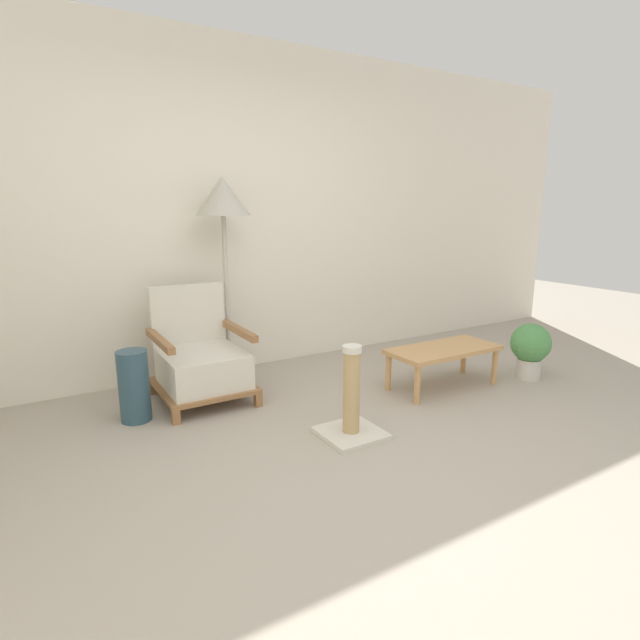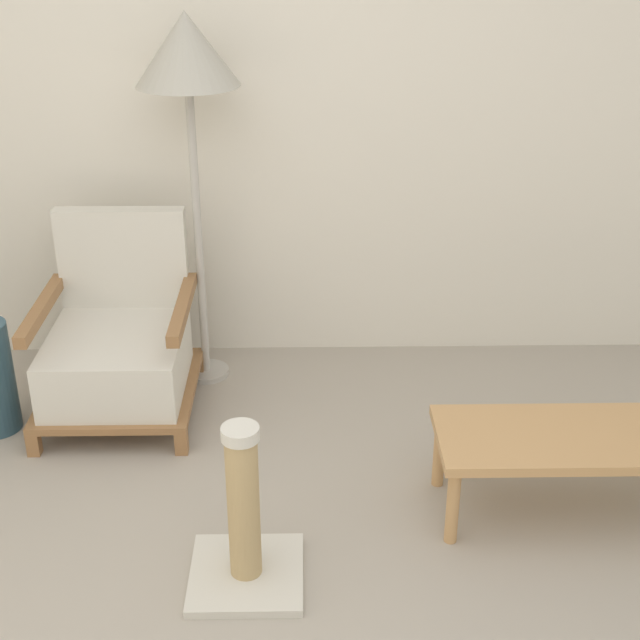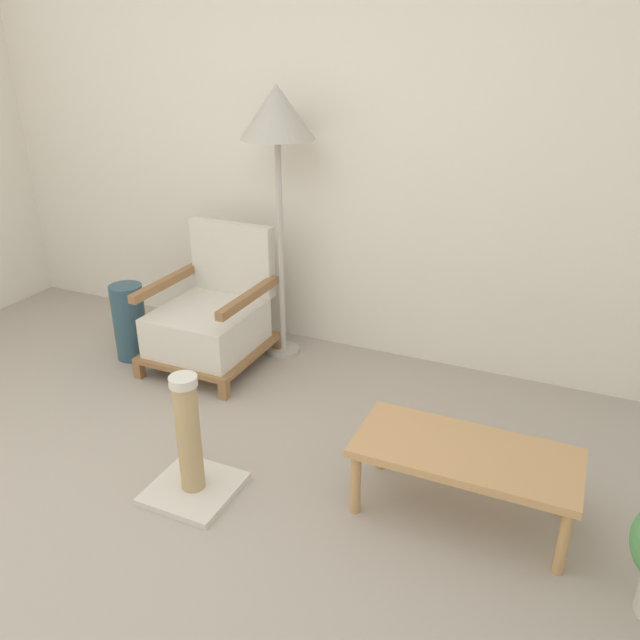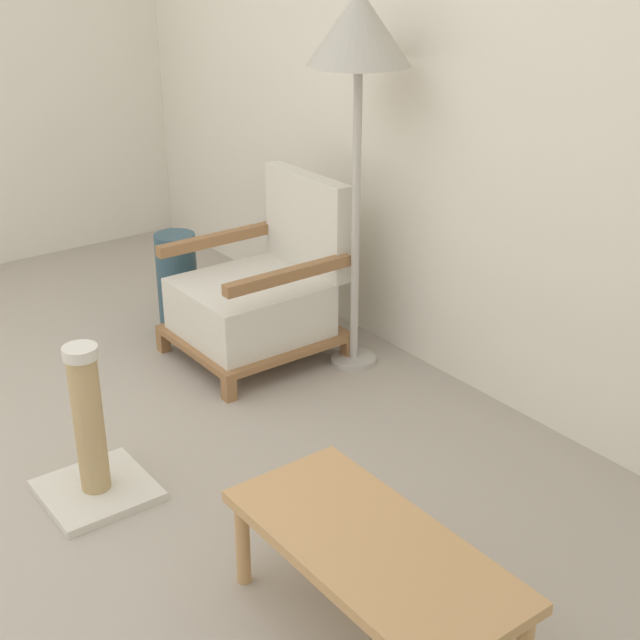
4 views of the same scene
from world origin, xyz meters
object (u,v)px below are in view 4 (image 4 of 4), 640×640
(coffee_table, at_px, (372,555))
(vase, at_px, (177,281))
(scratching_post, at_px, (92,448))
(armchair, at_px, (260,294))
(floor_lamp, at_px, (359,42))

(coffee_table, distance_m, vase, 2.26)
(scratching_post, bearing_deg, armchair, 118.59)
(armchair, xyz_separation_m, coffee_table, (1.68, -0.74, -0.01))
(floor_lamp, distance_m, coffee_table, 2.04)
(armchair, relative_size, scratching_post, 1.40)
(vase, bearing_deg, scratching_post, -40.37)
(floor_lamp, xyz_separation_m, scratching_post, (0.26, -1.37, -1.22))
(armchair, relative_size, coffee_table, 0.91)
(armchair, distance_m, coffee_table, 1.84)
(armchair, bearing_deg, scratching_post, -61.41)
(scratching_post, bearing_deg, vase, 139.63)
(coffee_table, bearing_deg, armchair, 156.16)
(armchair, xyz_separation_m, vase, (-0.50, -0.16, -0.06))
(vase, bearing_deg, armchair, 17.55)
(armchair, height_order, vase, armchair)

